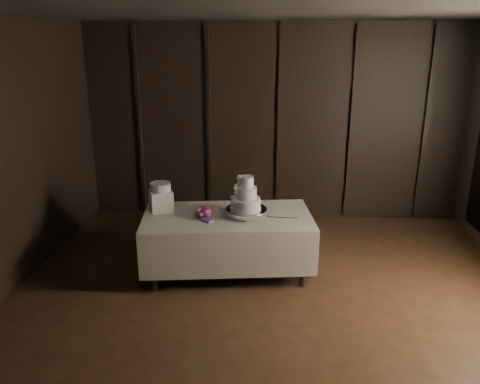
% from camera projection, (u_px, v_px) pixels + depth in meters
% --- Properties ---
extents(room, '(6.08, 7.08, 3.08)m').
position_uv_depth(room, '(281.00, 195.00, 3.90)').
color(room, black).
rests_on(room, ground).
extents(display_table, '(2.11, 1.29, 0.76)m').
position_uv_depth(display_table, '(228.00, 241.00, 5.64)').
color(display_table, beige).
rests_on(display_table, ground).
extents(cake_stand, '(0.58, 0.58, 0.09)m').
position_uv_depth(cake_stand, '(246.00, 212.00, 5.49)').
color(cake_stand, silver).
rests_on(cake_stand, display_table).
extents(wedding_cake, '(0.38, 0.33, 0.39)m').
position_uv_depth(wedding_cake, '(244.00, 196.00, 5.42)').
color(wedding_cake, white).
rests_on(wedding_cake, cake_stand).
extents(bouquet, '(0.44, 0.45, 0.17)m').
position_uv_depth(bouquet, '(204.00, 213.00, 5.44)').
color(bouquet, '#DF4F53').
rests_on(bouquet, display_table).
extents(box_pedestal, '(0.34, 0.34, 0.25)m').
position_uv_depth(box_pedestal, '(161.00, 201.00, 5.64)').
color(box_pedestal, white).
rests_on(box_pedestal, display_table).
extents(small_cake, '(0.33, 0.33, 0.10)m').
position_uv_depth(small_cake, '(160.00, 187.00, 5.59)').
color(small_cake, white).
rests_on(small_cake, box_pedestal).
extents(cake_knife, '(0.37, 0.06, 0.01)m').
position_uv_depth(cake_knife, '(279.00, 217.00, 5.44)').
color(cake_knife, silver).
rests_on(cake_knife, display_table).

